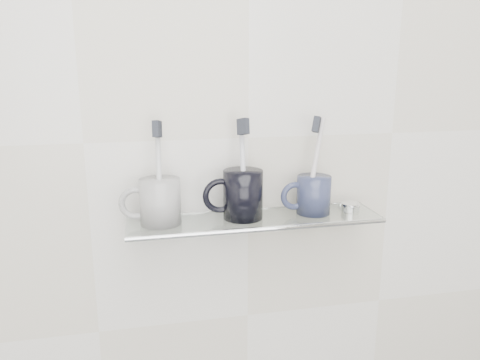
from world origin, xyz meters
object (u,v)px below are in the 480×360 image
object	(u,v)px
shelf_glass	(255,220)
mug_right	(314,195)
mug_center	(243,194)
mug_left	(160,202)

from	to	relation	value
shelf_glass	mug_right	bearing A→B (deg)	2.33
shelf_glass	mug_center	bearing A→B (deg)	168.04
mug_left	mug_center	size ratio (longest dim) A/B	0.90
mug_left	mug_center	xyz separation A→B (m)	(0.16, 0.00, 0.00)
shelf_glass	mug_left	size ratio (longest dim) A/B	5.77
shelf_glass	mug_center	world-z (taller)	mug_center
mug_left	mug_center	world-z (taller)	mug_center
mug_left	mug_center	distance (m)	0.16
shelf_glass	mug_left	world-z (taller)	mug_left
shelf_glass	mug_left	xyz separation A→B (m)	(-0.18, 0.00, 0.05)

